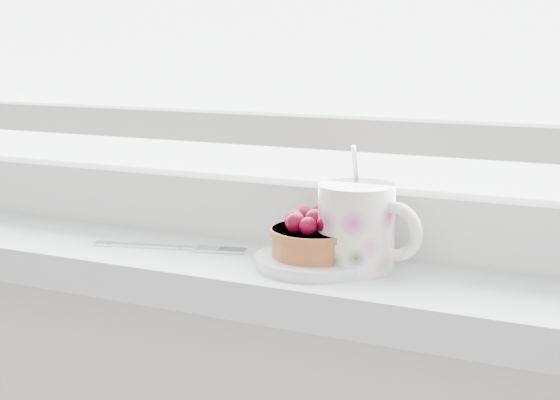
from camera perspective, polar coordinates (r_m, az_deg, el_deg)
The scene contains 4 objects.
saucer at distance 0.81m, azimuth 2.55°, elevation -4.47°, with size 0.12×0.12×0.01m, color silver.
raspberry_tart at distance 0.80m, azimuth 2.57°, elevation -2.61°, with size 0.09×0.09×0.05m.
floral_mug at distance 0.79m, azimuth 5.79°, elevation -1.89°, with size 0.12×0.09×0.13m.
fork at distance 0.89m, azimuth -8.20°, elevation -3.41°, with size 0.18×0.06×0.00m.
Camera 1 is at (0.31, 1.16, 1.17)m, focal length 50.00 mm.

